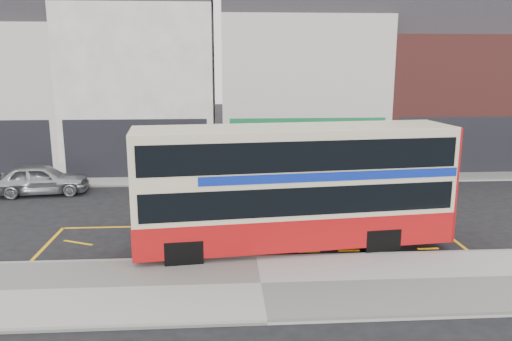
{
  "coord_description": "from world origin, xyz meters",
  "views": [
    {
      "loc": [
        -0.97,
        -14.94,
        6.05
      ],
      "look_at": [
        0.15,
        2.0,
        2.37
      ],
      "focal_mm": 35.0,
      "sensor_mm": 36.0,
      "label": 1
    }
  ],
  "objects": [
    {
      "name": "ground",
      "position": [
        0.0,
        0.0,
        0.0
      ],
      "size": [
        120.0,
        120.0,
        0.0
      ],
      "primitive_type": "plane",
      "color": "black",
      "rests_on": "ground"
    },
    {
      "name": "pavement",
      "position": [
        0.0,
        -2.3,
        0.07
      ],
      "size": [
        40.0,
        4.0,
        0.15
      ],
      "primitive_type": "cube",
      "color": "#A5A19D",
      "rests_on": "ground"
    },
    {
      "name": "kerb",
      "position": [
        0.0,
        -0.38,
        0.07
      ],
      "size": [
        40.0,
        0.15,
        0.15
      ],
      "primitive_type": "cube",
      "color": "gray",
      "rests_on": "ground"
    },
    {
      "name": "far_pavement",
      "position": [
        0.0,
        11.0,
        0.07
      ],
      "size": [
        50.0,
        3.0,
        0.15
      ],
      "primitive_type": "cube",
      "color": "#A5A19D",
      "rests_on": "ground"
    },
    {
      "name": "road_markings",
      "position": [
        0.0,
        1.6,
        0.01
      ],
      "size": [
        14.0,
        3.4,
        0.01
      ],
      "primitive_type": null,
      "color": "#FDB30D",
      "rests_on": "ground"
    },
    {
      "name": "terrace_far_left",
      "position": [
        -13.5,
        14.99,
        4.82
      ],
      "size": [
        8.0,
        8.01,
        10.8
      ],
      "color": "beige",
      "rests_on": "ground"
    },
    {
      "name": "terrace_left",
      "position": [
        -5.5,
        14.99,
        5.32
      ],
      "size": [
        8.0,
        8.01,
        11.8
      ],
      "color": "white",
      "rests_on": "ground"
    },
    {
      "name": "terrace_green_shop",
      "position": [
        3.5,
        14.99,
        5.07
      ],
      "size": [
        9.0,
        8.01,
        11.3
      ],
      "color": "beige",
      "rests_on": "ground"
    },
    {
      "name": "terrace_right",
      "position": [
        12.5,
        14.99,
        4.57
      ],
      "size": [
        9.0,
        8.01,
        10.3
      ],
      "color": "brown",
      "rests_on": "ground"
    },
    {
      "name": "double_decker_bus",
      "position": [
        1.31,
        0.6,
        2.14
      ],
      "size": [
        10.39,
        3.41,
        4.07
      ],
      "rotation": [
        0.0,
        0.0,
        0.11
      ],
      "color": "beige",
      "rests_on": "ground"
    },
    {
      "name": "bus_stop_post",
      "position": [
        -2.76,
        -0.39,
        1.87
      ],
      "size": [
        0.71,
        0.13,
        2.84
      ],
      "rotation": [
        0.0,
        0.0,
        0.06
      ],
      "color": "black",
      "rests_on": "pavement"
    },
    {
      "name": "car_silver",
      "position": [
        -9.51,
        8.31,
        0.72
      ],
      "size": [
        4.42,
        2.21,
        1.45
      ],
      "primitive_type": "imported",
      "rotation": [
        0.0,
        0.0,
        1.69
      ],
      "color": "#9FA0A4",
      "rests_on": "ground"
    },
    {
      "name": "car_grey",
      "position": [
        0.49,
        8.75,
        0.77
      ],
      "size": [
        4.69,
        1.71,
        1.53
      ],
      "primitive_type": "imported",
      "rotation": [
        0.0,
        0.0,
        1.55
      ],
      "color": "#42434A",
      "rests_on": "ground"
    },
    {
      "name": "car_white",
      "position": [
        5.58,
        9.22,
        0.65
      ],
      "size": [
        4.77,
        2.91,
        1.29
      ],
      "primitive_type": "imported",
      "rotation": [
        0.0,
        0.0,
        1.31
      ],
      "color": "silver",
      "rests_on": "ground"
    },
    {
      "name": "street_tree_right",
      "position": [
        8.62,
        11.99,
        3.91
      ],
      "size": [
        2.65,
        2.65,
        5.73
      ],
      "color": "#341E17",
      "rests_on": "ground"
    }
  ]
}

